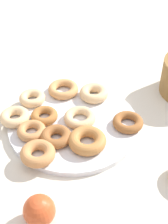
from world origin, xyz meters
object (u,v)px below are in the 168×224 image
Objects in this scene: donut_5 at (87,141)px; donut_6 at (63,89)px; apple at (39,211)px; donut_8 at (32,98)px; donut_2 at (94,93)px; donut_0 at (44,116)px; donut_plate at (73,124)px; donut_7 at (38,153)px; donut_3 at (32,131)px; donut_10 at (56,137)px; donut_1 at (80,119)px; donut_4 at (128,122)px; donut_9 at (15,117)px.

donut_6 is (-0.23, -0.02, -0.00)m from donut_5.
apple reaches higher than donut_5.
donut_6 and donut_8 have the same top height.
donut_6 is (-0.04, -0.08, -0.00)m from donut_2.
donut_8 is (-0.09, -0.02, 0.00)m from donut_0.
donut_plate is at bearing -170.65° from donut_5.
donut_2 is 0.18m from donut_8.
donut_8 is at bearing -140.49° from donut_plate.
donut_7 is (0.24, -0.11, 0.00)m from donut_6.
donut_8 is (-0.22, 0.01, -0.00)m from donut_7.
donut_10 reaches higher than donut_3.
donut_1 is 1.02× the size of donut_2.
donut_3 is 0.26m from donut_4.
donut_8 is at bearing -136.45° from donut_1.
apple is at bearing 4.09° from donut_9.
donut_7 is at bearing -77.37° from donut_4.
donut_4 is 0.26m from donut_7.
donut_0 is 0.15m from donut_5.
donut_7 is 1.13× the size of donut_8.
donut_2 is 1.25× the size of apple.
donut_10 is (0.09, 0.02, 0.00)m from donut_0.
donut_7 is 1.27× the size of apple.
donut_plate is 4.67× the size of donut_3.
donut_1 is 1.14× the size of donut_3.
donut_3 reaches higher than donut_plate.
donut_0 is 0.76× the size of donut_5.
donut_5 is (0.19, -0.07, 0.00)m from donut_2.
donut_0 is at bearing -110.68° from donut_4.
donut_9 and donut_10 have the same top height.
donut_5 reaches higher than donut_plate.
donut_plate is at bearing -101.26° from donut_1.
donut_0 is at bearing -68.68° from donut_2.
donut_2 is 0.99× the size of donut_7.
donut_1 is at bearing 150.40° from apple.
donut_plate is 0.15m from donut_7.
donut_1 is 1.01× the size of donut_7.
donut_10 is at bearing 42.99° from donut_9.
donut_2 is at bearing 135.53° from donut_7.
donut_plate is 0.03m from donut_1.
donut_10 is (-0.03, -0.07, -0.00)m from donut_5.
donut_2 is 0.42m from apple.
donut_2 is 0.15m from donut_4.
donut_2 is 0.94× the size of donut_6.
donut_2 is (-0.06, 0.16, 0.00)m from donut_0.
donut_4 is (0.03, 0.26, -0.00)m from donut_3.
donut_10 is 0.22m from apple.
donut_3 is 0.79× the size of donut_5.
donut_8 is at bearing -125.01° from donut_4.
donut_8 is at bearing 171.89° from donut_3.
apple is (0.21, -0.07, 0.01)m from donut_10.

